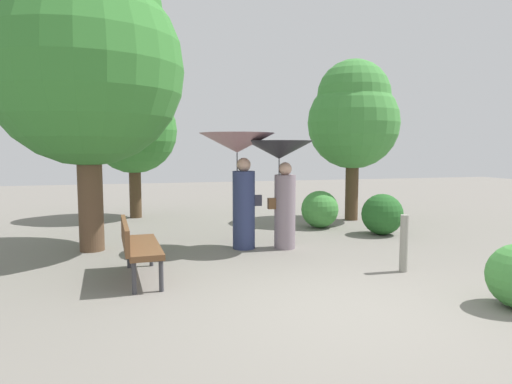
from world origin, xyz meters
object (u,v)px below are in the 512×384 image
tree_near_left (85,52)px  path_marker_post (404,243)px  tree_near_right (353,115)px  tree_mid_left (134,123)px  park_bench (137,244)px  person_right (281,168)px  person_left (239,161)px

tree_near_left → path_marker_post: size_ratio=6.35×
tree_near_right → tree_mid_left: (-5.43, 1.87, -0.18)m
park_bench → person_right: bearing=-65.9°
person_right → path_marker_post: size_ratio=2.30×
person_right → park_bench: size_ratio=1.31×
person_left → path_marker_post: size_ratio=2.46×
person_right → park_bench: person_right is taller
person_right → path_marker_post: person_right is taller
tree_mid_left → person_left: bearing=-67.4°
person_left → tree_near_left: (-2.62, 0.56, 1.91)m
tree_near_left → tree_near_right: bearing=17.7°
person_left → tree_near_left: size_ratio=0.39×
tree_mid_left → path_marker_post: bearing=-59.5°
tree_near_left → tree_mid_left: bearing=78.5°
park_bench → tree_near_left: tree_near_left is taller
person_right → tree_near_left: (-3.37, 0.74, 2.03)m
person_left → person_right: size_ratio=1.07×
tree_mid_left → path_marker_post: size_ratio=4.47×
park_bench → tree_mid_left: bearing=-3.3°
tree_near_right → tree_mid_left: size_ratio=1.06×
person_right → path_marker_post: (1.29, -1.99, -1.06)m
person_left → person_right: (0.74, -0.18, -0.13)m
park_bench → path_marker_post: path_marker_post is taller
person_right → tree_mid_left: tree_mid_left is taller
tree_mid_left → path_marker_post: tree_mid_left is taller
person_right → person_left: bearing=75.9°
person_left → tree_mid_left: (-1.84, 4.41, 0.91)m
park_bench → tree_near_right: 7.13m
tree_near_right → path_marker_post: bearing=-108.3°
tree_mid_left → tree_near_right: bearing=-19.0°
path_marker_post → park_bench: bearing=170.5°
person_left → path_marker_post: person_left is taller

